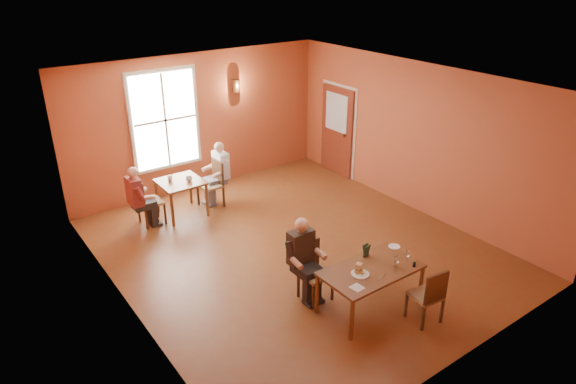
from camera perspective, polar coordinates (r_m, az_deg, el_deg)
ground at (r=9.30m, az=0.73°, el=-6.31°), size 6.00×7.00×0.01m
wall_back at (r=11.46m, az=-9.83°, el=7.64°), size 6.00×0.04×3.00m
wall_front at (r=6.47m, az=19.79°, el=-7.46°), size 6.00×0.04×3.00m
wall_left at (r=7.39m, az=-18.24°, el=-3.05°), size 0.04×7.00×3.00m
wall_right at (r=10.58m, az=13.99°, el=5.84°), size 0.04×7.00×3.00m
ceiling at (r=8.17m, az=0.84°, el=12.04°), size 6.00×7.00×0.04m
window at (r=11.04m, az=-13.51°, el=7.77°), size 1.36×0.10×1.96m
door at (r=12.20m, az=5.43°, el=6.73°), size 0.12×1.04×2.10m
wall_sconce at (r=11.60m, az=-5.81°, el=11.67°), size 0.16×0.16×0.28m
main_table at (r=7.77m, az=9.05°, el=-10.54°), size 1.47×0.82×0.69m
chair_diner_main at (r=7.81m, az=3.09°, el=-8.96°), size 0.41×0.41×0.92m
diner_main at (r=7.70m, az=3.26°, el=-8.00°), size 0.51×0.51×1.27m
chair_empty at (r=7.65m, az=15.05°, el=-10.90°), size 0.43×0.43×0.88m
plate_food at (r=7.42m, az=8.01°, el=-8.97°), size 0.34×0.34×0.03m
sandwich at (r=7.48m, az=7.88°, el=-8.35°), size 0.11×0.11×0.11m
goblet_b at (r=7.82m, az=13.07°, el=-6.87°), size 0.07×0.07×0.18m
goblet_c at (r=7.65m, az=11.97°, el=-7.52°), size 0.10×0.10×0.18m
menu_stand at (r=7.81m, az=8.70°, el=-6.43°), size 0.13×0.08×0.20m
knife at (r=7.42m, az=10.43°, el=-9.29°), size 0.18×0.05×0.00m
napkin at (r=7.16m, az=7.68°, el=-10.48°), size 0.17×0.17×0.01m
side_plate at (r=8.17m, az=11.72°, el=-5.97°), size 0.20×0.20×0.01m
sunglasses at (r=7.79m, az=13.85°, el=-7.82°), size 0.12×0.10×0.02m
second_table at (r=10.56m, az=-11.72°, el=-0.62°), size 0.83×0.83×0.73m
chair_diner_white at (r=10.75m, az=-8.66°, el=0.84°), size 0.43×0.43×0.98m
diner_white at (r=10.71m, az=-8.57°, el=1.61°), size 0.51×0.51×1.28m
chair_diner_maroon at (r=10.30m, az=-15.04°, el=-0.96°), size 0.42×0.42×0.95m
diner_maroon at (r=10.23m, az=-15.28°, el=-0.29°), size 0.49×0.49×1.24m
cup_a at (r=10.34m, az=-10.94°, el=1.43°), size 0.17×0.17×0.10m
cup_b at (r=10.44m, az=-12.99°, el=1.46°), size 0.14×0.14×0.10m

